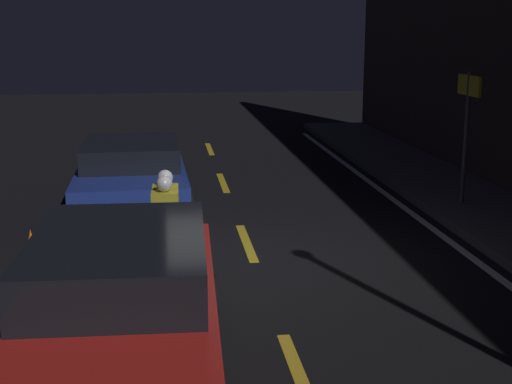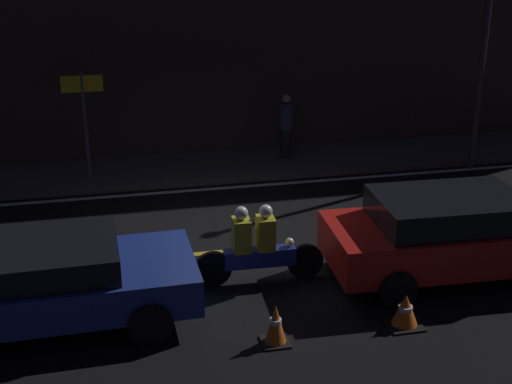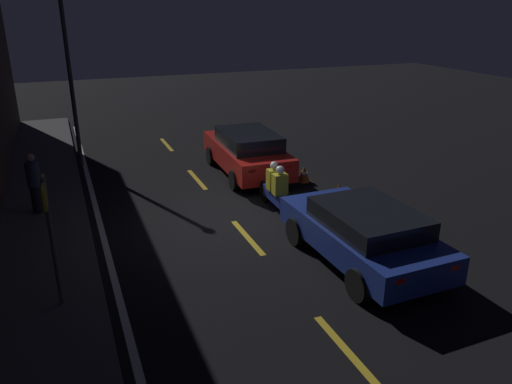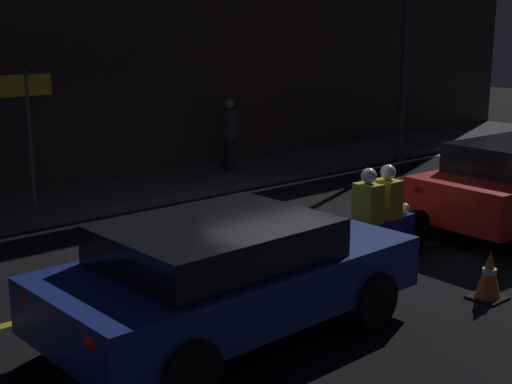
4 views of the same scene
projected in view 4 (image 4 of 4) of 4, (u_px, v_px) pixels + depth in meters
The scene contains 12 objects.
ground_plane at pixel (308, 243), 11.02m from camera, with size 56.00×56.00×0.00m, color black.
raised_curb at pixel (151, 189), 14.30m from camera, with size 28.00×2.05×0.15m.
building_front at pixel (113, 5), 14.34m from camera, with size 28.00×0.30×7.36m.
lane_dash_c at pixel (260, 256), 10.38m from camera, with size 2.00×0.14×0.01m.
lane_dash_d at pixel (442, 206), 13.25m from camera, with size 2.00×0.14×0.01m.
lane_solid_kerb at pixel (188, 204), 13.38m from camera, with size 25.20×0.14×0.01m.
sedan_blue at pixel (228, 273), 7.56m from camera, with size 4.14×2.09×1.30m.
motorcycle at pixel (379, 217), 10.04m from camera, with size 2.17×0.38×1.38m.
traffic_cone_near at pixel (489, 275), 8.69m from camera, with size 0.40×0.40×0.62m.
pedestrian at pixel (230, 135), 15.58m from camera, with size 0.34×0.34×1.57m.
shop_sign at pixel (28, 113), 12.07m from camera, with size 0.90×0.08×2.40m.
street_lamp at pixel (405, 27), 16.82m from camera, with size 0.28×0.28×5.76m.
Camera 4 is at (-7.51, -7.45, 3.27)m, focal length 50.00 mm.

